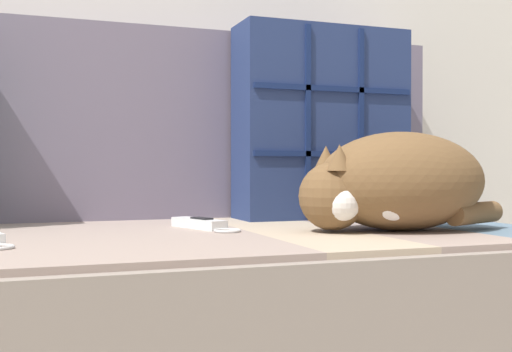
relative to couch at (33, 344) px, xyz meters
The scene contains 5 objects.
couch is the anchor object (origin of this frame).
sofa_backrest 0.52m from the couch, 90.00° to the left, with size 1.92×0.14×0.43m.
throw_pillow_quilted 0.77m from the couch, 16.59° to the left, with size 0.40×0.14×0.43m.
sleeping_cat 0.69m from the couch, 12.55° to the right, with size 0.39×0.25×0.18m.
game_remote_far 0.36m from the couch, ahead, with size 0.10×0.19×0.02m.
Camera 1 is at (-0.02, -1.00, 0.48)m, focal length 45.00 mm.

